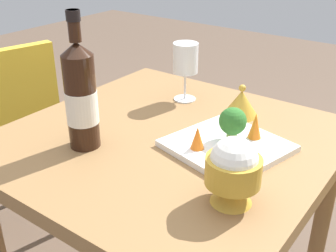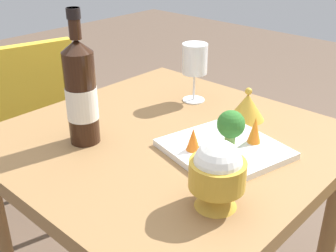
{
  "view_description": "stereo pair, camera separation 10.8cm",
  "coord_description": "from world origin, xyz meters",
  "views": [
    {
      "loc": [
        0.78,
        0.57,
        1.24
      ],
      "look_at": [
        0.0,
        0.0,
        0.77
      ],
      "focal_mm": 45.01,
      "sensor_mm": 36.0,
      "label": 1
    },
    {
      "loc": [
        0.71,
        0.66,
        1.24
      ],
      "look_at": [
        0.0,
        0.0,
        0.77
      ],
      "focal_mm": 45.01,
      "sensor_mm": 36.0,
      "label": 2
    }
  ],
  "objects": [
    {
      "name": "wine_glass",
      "position": [
        -0.23,
        -0.11,
        0.87
      ],
      "size": [
        0.08,
        0.08,
        0.18
      ],
      "color": "white",
      "rests_on": "dining_table"
    },
    {
      "name": "dining_table",
      "position": [
        0.0,
        0.0,
        0.64
      ],
      "size": [
        0.8,
        0.8,
        0.74
      ],
      "color": "olive",
      "rests_on": "ground_plane"
    },
    {
      "name": "rice_bowl_lid",
      "position": [
        -0.23,
        0.09,
        0.78
      ],
      "size": [
        0.1,
        0.1,
        0.09
      ],
      "color": "gold",
      "rests_on": "dining_table"
    },
    {
      "name": "serving_plate",
      "position": [
        -0.03,
        0.15,
        0.75
      ],
      "size": [
        0.3,
        0.3,
        0.02
      ],
      "rotation": [
        0.0,
        0.0,
        -0.24
      ],
      "color": "white",
      "rests_on": "dining_table"
    },
    {
      "name": "chair_near_window",
      "position": [
        0.0,
        -0.78,
        0.53
      ],
      "size": [
        0.48,
        0.48,
        0.85
      ],
      "rotation": [
        0.0,
        0.0,
        2.91
      ],
      "color": "gold",
      "rests_on": "ground_plane"
    },
    {
      "name": "carrot_garnish_left",
      "position": [
        -0.1,
        0.19,
        0.79
      ],
      "size": [
        0.03,
        0.03,
        0.07
      ],
      "color": "orange",
      "rests_on": "serving_plate"
    },
    {
      "name": "broccoli_floret",
      "position": [
        -0.05,
        0.16,
        0.8
      ],
      "size": [
        0.07,
        0.07,
        0.09
      ],
      "color": "#729E4C",
      "rests_on": "serving_plate"
    },
    {
      "name": "carrot_garnish_right",
      "position": [
        0.03,
        0.11,
        0.78
      ],
      "size": [
        0.03,
        0.03,
        0.06
      ],
      "color": "orange",
      "rests_on": "serving_plate"
    },
    {
      "name": "rice_bowl",
      "position": [
        0.15,
        0.27,
        0.81
      ],
      "size": [
        0.11,
        0.11,
        0.14
      ],
      "color": "gold",
      "rests_on": "dining_table"
    },
    {
      "name": "wine_bottle",
      "position": [
        0.16,
        -0.14,
        0.87
      ],
      "size": [
        0.08,
        0.08,
        0.33
      ],
      "color": "black",
      "rests_on": "dining_table"
    }
  ]
}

